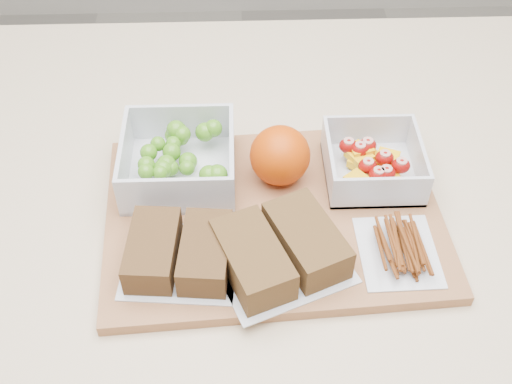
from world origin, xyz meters
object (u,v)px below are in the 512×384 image
(grape_container, at_px, (180,159))
(pretzel_bag, at_px, (399,246))
(sandwich_bag_center, at_px, (280,250))
(cutting_board, at_px, (273,216))
(orange, at_px, (280,155))
(fruit_container, at_px, (372,164))
(sandwich_bag_left, at_px, (179,252))

(grape_container, xyz_separation_m, pretzel_bag, (0.26, -0.14, -0.01))
(sandwich_bag_center, relative_size, pretzel_bag, 1.65)
(cutting_board, height_order, orange, orange)
(cutting_board, relative_size, sandwich_bag_center, 2.25)
(fruit_container, bearing_deg, cutting_board, -154.82)
(cutting_board, xyz_separation_m, sandwich_bag_left, (-0.11, -0.08, 0.03))
(cutting_board, height_order, sandwich_bag_center, sandwich_bag_center)
(fruit_container, height_order, pretzel_bag, fruit_container)
(cutting_board, relative_size, orange, 5.35)
(grape_container, height_order, orange, orange)
(sandwich_bag_left, bearing_deg, orange, 47.96)
(grape_container, relative_size, sandwich_bag_left, 1.02)
(sandwich_bag_left, distance_m, sandwich_bag_center, 0.12)
(pretzel_bag, bearing_deg, cutting_board, 154.28)
(cutting_board, height_order, grape_container, grape_container)
(grape_container, bearing_deg, cutting_board, -31.50)
(grape_container, distance_m, pretzel_bag, 0.30)
(grape_container, relative_size, pretzel_bag, 1.28)
(orange, xyz_separation_m, sandwich_bag_center, (-0.01, -0.14, -0.02))
(fruit_container, bearing_deg, pretzel_bag, -84.85)
(grape_container, height_order, fruit_container, grape_container)
(sandwich_bag_left, height_order, sandwich_bag_center, sandwich_bag_center)
(cutting_board, relative_size, sandwich_bag_left, 2.96)
(cutting_board, bearing_deg, sandwich_bag_center, -91.67)
(sandwich_bag_center, bearing_deg, orange, 86.72)
(cutting_board, bearing_deg, pretzel_bag, -29.28)
(pretzel_bag, bearing_deg, grape_container, 151.59)
(sandwich_bag_center, distance_m, pretzel_bag, 0.14)
(grape_container, height_order, pretzel_bag, grape_container)
(cutting_board, distance_m, sandwich_bag_left, 0.14)
(grape_container, xyz_separation_m, sandwich_bag_center, (0.12, -0.15, -0.00))
(orange, relative_size, sandwich_bag_center, 0.42)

